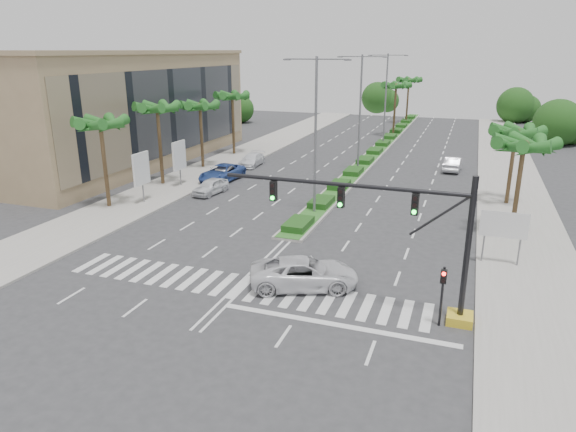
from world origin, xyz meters
name	(u,v)px	position (x,y,z in m)	size (l,w,h in m)	color
ground	(240,287)	(0.00, 0.00, 0.00)	(160.00, 160.00, 0.00)	#333335
footpath_right	(517,211)	(15.20, 20.00, 0.07)	(6.00, 120.00, 0.15)	gray
footpath_left	(185,180)	(-15.20, 20.00, 0.07)	(6.00, 120.00, 0.15)	gray
median	(382,147)	(0.00, 45.00, 0.10)	(2.20, 75.00, 0.20)	gray
median_grass	(382,146)	(0.00, 45.00, 0.22)	(1.80, 75.00, 0.04)	#266221
building	(126,110)	(-26.00, 26.00, 6.00)	(12.00, 36.00, 12.00)	tan
signal_gantry	(417,250)	(9.27, 0.00, 3.46)	(12.60, 1.20, 7.20)	gold
pedestrian_signal	(443,287)	(10.60, -0.68, 2.04)	(0.28, 0.36, 3.00)	black
direction_sign	(504,227)	(13.50, 7.99, 2.45)	(2.70, 0.11, 3.40)	slate
billboard_near	(141,169)	(-14.50, 12.00, 2.96)	(0.18, 2.10, 4.35)	slate
billboard_far	(179,156)	(-14.50, 18.00, 2.96)	(0.18, 2.10, 4.35)	slate
palm_left_near	(100,126)	(-16.50, 10.00, 6.69)	(4.57, 4.68, 7.55)	brown
palm_left_mid	(157,111)	(-16.50, 18.00, 7.08)	(4.57, 4.68, 7.95)	brown
palm_left_far	(200,108)	(-16.50, 26.00, 6.50)	(4.57, 4.68, 7.35)	brown
palm_left_end	(232,98)	(-16.50, 34.00, 6.88)	(4.57, 4.68, 7.75)	brown
palm_right_near	(524,148)	(14.50, 14.00, 6.20)	(4.57, 4.68, 7.05)	brown
palm_right_far	(516,134)	(14.50, 22.00, 5.91)	(4.57, 4.68, 6.75)	brown
palm_median_a	(396,87)	(0.00, 55.00, 7.17)	(4.57, 4.68, 8.05)	brown
palm_median_b	(409,82)	(0.00, 70.00, 7.17)	(4.57, 4.68, 8.05)	brown
streetlight_near	(316,128)	(0.00, 14.00, 6.81)	(5.10, 0.25, 12.00)	slate
streetlight_mid	(360,107)	(0.00, 30.00, 6.81)	(5.10, 0.25, 12.00)	slate
streetlight_far	(386,95)	(0.00, 46.00, 6.81)	(5.10, 0.25, 12.00)	slate
car_parked_a	(211,186)	(-10.57, 16.58, 0.70)	(1.65, 4.10, 1.40)	silver
car_parked_b	(224,174)	(-11.76, 21.65, 0.68)	(1.43, 4.10, 1.35)	#B7B6BB
car_parked_c	(222,173)	(-11.80, 21.34, 0.80)	(2.66, 5.78, 1.60)	#324F98
car_parked_d	(252,160)	(-11.80, 28.70, 0.68)	(1.92, 4.72, 1.37)	white
car_crossing	(304,273)	(3.29, 1.21, 0.82)	(2.73, 5.91, 1.64)	silver
car_right	(453,164)	(9.61, 33.76, 0.77)	(1.63, 4.68, 1.54)	silver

